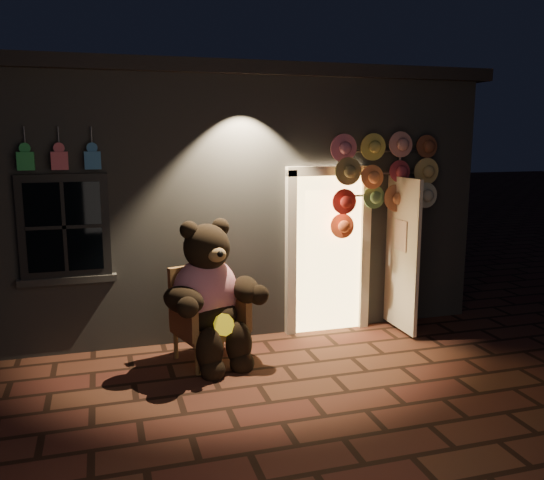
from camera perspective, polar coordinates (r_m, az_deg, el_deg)
name	(u,v)px	position (r m, az deg, el deg)	size (l,w,h in m)	color
ground	(259,385)	(6.21, -1.34, -14.19)	(60.00, 60.00, 0.00)	#502D1E
shop_building	(194,187)	(9.60, -7.70, 5.19)	(7.30, 5.95, 3.51)	slate
wicker_armchair	(206,314)	(6.76, -6.55, -7.28)	(0.89, 0.85, 1.08)	olive
teddy_bear	(210,296)	(6.56, -6.16, -5.52)	(1.19, 1.08, 1.71)	#C6153F
hat_rack	(383,179)	(7.62, 10.99, 5.94)	(1.46, 0.22, 2.59)	#59595E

